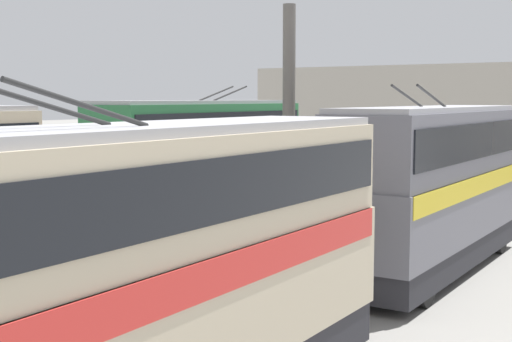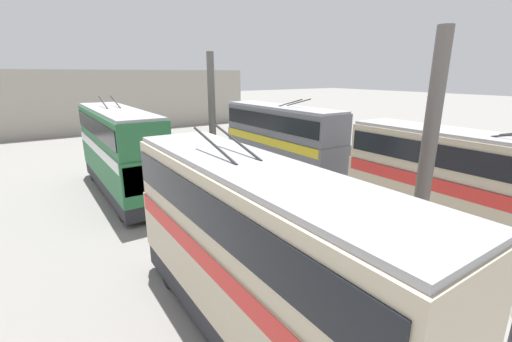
% 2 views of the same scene
% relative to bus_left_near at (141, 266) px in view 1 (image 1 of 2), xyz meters
% --- Properties ---
extents(depot_back_wall, '(0.50, 36.00, 7.44)m').
position_rel_bus_left_near_xyz_m(depot_back_wall, '(39.42, 5.08, 0.99)').
color(depot_back_wall, '#A8A093').
rests_on(depot_back_wall, ground_plane).
extents(support_column_far, '(0.76, 0.76, 8.24)m').
position_rel_bus_left_near_xyz_m(support_column_far, '(12.99, 5.08, 1.26)').
color(support_column_far, '#605B56').
rests_on(support_column_far, ground_plane).
extents(bus_left_near, '(11.08, 2.54, 5.40)m').
position_rel_bus_left_near_xyz_m(bus_left_near, '(0.00, 0.00, 0.00)').
color(bus_left_near, black).
rests_on(bus_left_near, ground_plane).
extents(bus_left_far, '(10.33, 2.54, 5.53)m').
position_rel_bus_left_near_xyz_m(bus_left_far, '(12.72, 0.00, 0.06)').
color(bus_left_far, black).
rests_on(bus_left_far, ground_plane).
extents(bus_right_far, '(11.11, 2.54, 5.69)m').
position_rel_bus_left_near_xyz_m(bus_right_far, '(15.01, 10.16, 0.16)').
color(bus_right_far, black).
rests_on(bus_right_far, ground_plane).
extents(person_aisle_midway, '(0.48, 0.45, 1.79)m').
position_rel_bus_left_near_xyz_m(person_aisle_midway, '(7.95, 4.86, -1.78)').
color(person_aisle_midway, '#2D2D33').
rests_on(person_aisle_midway, ground_plane).
extents(oil_drum, '(0.57, 0.57, 0.88)m').
position_rel_bus_left_near_xyz_m(oil_drum, '(12.74, 7.13, -2.29)').
color(oil_drum, '#424C56').
rests_on(oil_drum, ground_plane).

